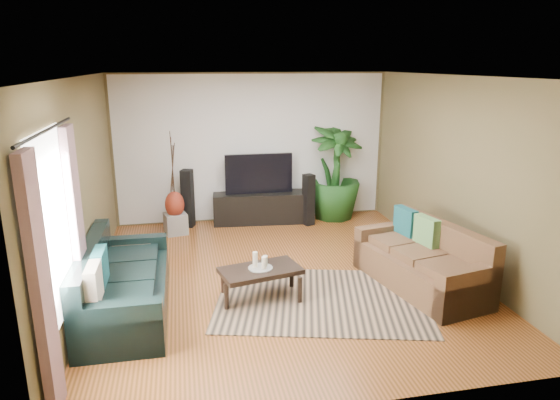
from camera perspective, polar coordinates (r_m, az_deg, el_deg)
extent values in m
plane|color=#9E5128|center=(6.99, 0.33, -8.76)|extent=(5.50, 5.50, 0.00)
plane|color=white|center=(6.38, 0.37, 13.96)|extent=(5.50, 5.50, 0.00)
plane|color=brown|center=(9.21, -3.16, 5.96)|extent=(5.00, 0.00, 5.00)
plane|color=brown|center=(4.02, 8.40, -6.88)|extent=(5.00, 0.00, 5.00)
plane|color=brown|center=(6.53, -21.66, 0.92)|extent=(0.00, 5.50, 5.50)
plane|color=brown|center=(7.46, 19.52, 2.83)|extent=(0.00, 5.50, 5.50)
plane|color=white|center=(9.20, -3.15, 5.95)|extent=(4.90, 0.00, 4.90)
plane|color=white|center=(5.01, -24.51, -3.02)|extent=(0.00, 1.80, 1.80)
cube|color=gray|center=(4.40, -25.61, -9.13)|extent=(0.08, 0.35, 2.20)
cube|color=gray|center=(5.77, -22.17, -3.04)|extent=(0.08, 0.35, 2.20)
cylinder|color=black|center=(4.81, -25.13, 7.24)|extent=(0.03, 1.90, 0.03)
cube|color=black|center=(6.18, -17.25, -8.57)|extent=(0.92, 2.14, 0.85)
cube|color=brown|center=(6.78, 15.78, -6.25)|extent=(1.23, 2.03, 0.85)
cube|color=#A07E5E|center=(6.38, 4.73, -11.23)|extent=(2.94, 2.40, 0.01)
cube|color=black|center=(6.33, -2.23, -9.48)|extent=(1.08, 0.74, 0.40)
cylinder|color=#969791|center=(6.24, -2.25, -7.76)|extent=(0.30, 0.30, 0.01)
cylinder|color=silver|center=(6.22, -2.85, -6.81)|extent=(0.06, 0.06, 0.20)
cylinder|color=white|center=(6.18, -1.83, -7.17)|extent=(0.06, 0.06, 0.15)
cylinder|color=beige|center=(6.28, -1.71, -6.92)|extent=(0.06, 0.06, 0.12)
cube|color=black|center=(9.22, -2.40, -0.86)|extent=(1.71, 0.64, 0.56)
cube|color=black|center=(9.06, -2.44, 3.04)|extent=(1.23, 0.07, 0.73)
cube|color=black|center=(9.05, -10.50, 0.18)|extent=(0.25, 0.26, 1.04)
cube|color=black|center=(9.03, 3.28, 0.02)|extent=(0.22, 0.23, 0.94)
imported|color=#184416|center=(9.39, 6.23, 3.17)|extent=(1.22, 1.22, 1.77)
cylinder|color=black|center=(9.58, 6.10, -1.25)|extent=(0.33, 0.33, 0.25)
cube|color=gray|center=(8.81, -11.83, -2.65)|extent=(0.43, 0.43, 0.36)
ellipsoid|color=maroon|center=(8.71, -11.95, -0.50)|extent=(0.33, 0.33, 0.46)
cube|color=#925D2F|center=(7.19, -16.68, -6.51)|extent=(0.60, 0.60, 0.52)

